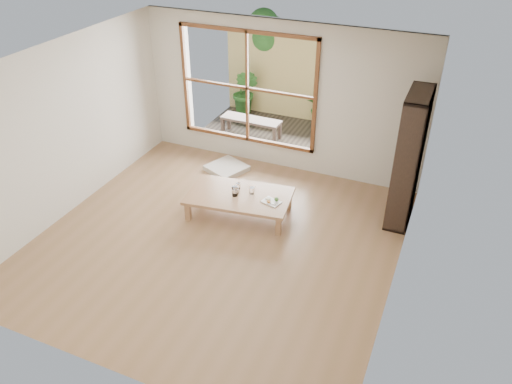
{
  "coord_description": "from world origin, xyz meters",
  "views": [
    {
      "loc": [
        2.79,
        -5.11,
        4.48
      ],
      "look_at": [
        0.34,
        0.61,
        0.55
      ],
      "focal_mm": 35.0,
      "sensor_mm": 36.0,
      "label": 1
    }
  ],
  "objects_px": {
    "garden_bench": "(251,122)",
    "bookshelf": "(409,159)",
    "low_table": "(239,197)",
    "food_tray": "(272,201)"
  },
  "relations": [
    {
      "from": "low_table",
      "to": "bookshelf",
      "type": "bearing_deg",
      "value": 13.35
    },
    {
      "from": "low_table",
      "to": "bookshelf",
      "type": "xyz_separation_m",
      "value": [
        2.32,
        0.9,
        0.71
      ]
    },
    {
      "from": "food_tray",
      "to": "bookshelf",
      "type": "bearing_deg",
      "value": 42.9
    },
    {
      "from": "garden_bench",
      "to": "bookshelf",
      "type": "bearing_deg",
      "value": -25.77
    },
    {
      "from": "bookshelf",
      "to": "food_tray",
      "type": "distance_m",
      "value": 2.09
    },
    {
      "from": "food_tray",
      "to": "low_table",
      "type": "bearing_deg",
      "value": -164.01
    },
    {
      "from": "low_table",
      "to": "garden_bench",
      "type": "xyz_separation_m",
      "value": [
        -0.92,
        2.55,
        0.05
      ]
    },
    {
      "from": "low_table",
      "to": "bookshelf",
      "type": "height_order",
      "value": "bookshelf"
    },
    {
      "from": "bookshelf",
      "to": "food_tray",
      "type": "xyz_separation_m",
      "value": [
        -1.77,
        -0.9,
        -0.65
      ]
    },
    {
      "from": "low_table",
      "to": "garden_bench",
      "type": "relative_size",
      "value": 1.38
    }
  ]
}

